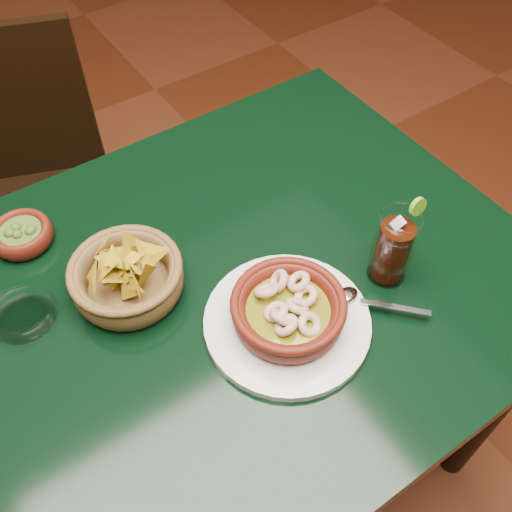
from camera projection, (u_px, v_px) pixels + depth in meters
ground at (207, 470)px, 1.48m from camera, size 7.00×7.00×0.00m
dining_table at (182, 343)px, 0.97m from camera, size 1.20×0.80×0.75m
dining_chair at (33, 191)px, 1.45m from camera, size 0.51×0.51×0.86m
shrimp_plate at (288, 313)px, 0.85m from camera, size 0.32×0.26×0.08m
chip_basket at (127, 277)px, 0.89m from camera, size 0.21×0.21×0.13m
guacamole_ramekin at (22, 235)px, 0.97m from camera, size 0.12×0.12×0.04m
cola_drink at (393, 247)px, 0.89m from camera, size 0.14×0.14×0.16m
glass_ashtray at (23, 315)px, 0.87m from camera, size 0.11×0.11×0.03m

